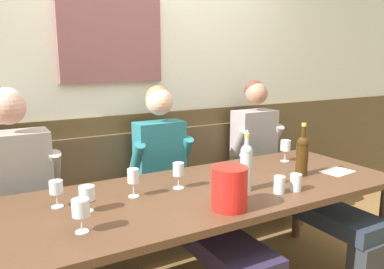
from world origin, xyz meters
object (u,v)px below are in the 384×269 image
at_px(wine_glass_left_end, 178,171).
at_px(water_tumbler_right, 279,185).
at_px(person_left_seat, 185,191).
at_px(wine_bottle_green_tall, 246,166).
at_px(dining_table, 210,200).
at_px(wine_glass_right_end, 87,194).
at_px(person_center_right_seat, 23,217).
at_px(water_tumbler_left, 296,182).
at_px(wine_glass_mid_right, 285,147).
at_px(wine_glass_mid_left, 133,177).
at_px(wine_bottle_amber_mid, 302,154).
at_px(wine_glass_center_rear, 81,209).
at_px(person_right_seat, 284,171).
at_px(wall_bench, 159,217).
at_px(ice_bucket, 229,188).
at_px(wine_glass_near_bucket, 56,189).

height_order(wine_glass_left_end, water_tumbler_right, wine_glass_left_end).
xyz_separation_m(person_left_seat, wine_bottle_green_tall, (0.16, -0.46, 0.27)).
relative_size(dining_table, water_tumbler_right, 24.08).
xyz_separation_m(wine_glass_left_end, wine_glass_right_end, (-0.56, -0.08, -0.02)).
relative_size(person_left_seat, wine_glass_right_end, 10.30).
height_order(person_center_right_seat, wine_bottle_green_tall, person_center_right_seat).
bearing_deg(water_tumbler_left, person_left_seat, 123.83).
relative_size(wine_glass_mid_right, wine_glass_mid_left, 1.00).
bearing_deg(wine_glass_mid_right, wine_glass_left_end, -171.84).
bearing_deg(wine_glass_right_end, wine_bottle_amber_mid, -3.61).
bearing_deg(wine_glass_center_rear, wine_glass_right_end, 69.64).
distance_m(person_right_seat, wine_glass_mid_right, 0.27).
distance_m(person_right_seat, wine_bottle_green_tall, 0.92).
bearing_deg(wine_glass_mid_right, wine_glass_mid_left, -173.59).
relative_size(wall_bench, wine_glass_left_end, 17.37).
xyz_separation_m(wine_bottle_amber_mid, wine_glass_mid_right, (0.15, 0.31, -0.03)).
relative_size(person_left_seat, water_tumbler_left, 13.73).
bearing_deg(wine_glass_right_end, dining_table, -1.06).
relative_size(wine_bottle_green_tall, wine_glass_mid_right, 2.11).
xyz_separation_m(wine_bottle_amber_mid, wine_glass_right_end, (-1.38, 0.09, -0.05)).
bearing_deg(ice_bucket, person_center_right_seat, 143.50).
height_order(person_left_seat, wine_bottle_amber_mid, person_left_seat).
height_order(wine_glass_near_bucket, water_tumbler_left, wine_glass_near_bucket).
xyz_separation_m(dining_table, ice_bucket, (-0.08, -0.31, 0.18)).
bearing_deg(wine_glass_left_end, dining_table, -31.27).
distance_m(wine_glass_near_bucket, water_tumbler_right, 1.21).
bearing_deg(ice_bucket, wall_bench, 85.66).
distance_m(person_right_seat, water_tumbler_left, 0.81).
xyz_separation_m(ice_bucket, wine_bottle_amber_mid, (0.74, 0.23, 0.03)).
bearing_deg(wine_bottle_amber_mid, water_tumbler_right, -152.84).
bearing_deg(dining_table, wine_glass_near_bucket, 169.95).
distance_m(ice_bucket, wine_bottle_amber_mid, 0.78).
bearing_deg(wine_glass_mid_right, ice_bucket, -148.57).
bearing_deg(water_tumbler_right, ice_bucket, -172.78).
relative_size(wine_glass_right_end, wine_glass_near_bucket, 0.93).
bearing_deg(wine_bottle_amber_mid, dining_table, 173.65).
height_order(person_center_right_seat, wine_bottle_amber_mid, person_center_right_seat).
height_order(dining_table, wine_glass_right_end, wine_glass_right_end).
height_order(person_left_seat, wine_glass_center_rear, person_left_seat).
bearing_deg(wall_bench, wine_glass_mid_left, -124.34).
relative_size(ice_bucket, wine_glass_mid_right, 1.37).
bearing_deg(person_center_right_seat, ice_bucket, -36.50).
distance_m(person_left_seat, wine_glass_center_rear, 0.99).
relative_size(person_right_seat, wine_glass_left_end, 8.75).
distance_m(wall_bench, wine_glass_mid_right, 1.11).
bearing_deg(water_tumbler_right, wine_glass_mid_right, 44.24).
bearing_deg(wine_glass_left_end, person_left_seat, 54.40).
relative_size(person_left_seat, person_right_seat, 1.00).
xyz_separation_m(ice_bucket, water_tumbler_right, (0.38, 0.05, -0.06)).
bearing_deg(person_center_right_seat, wine_bottle_green_tall, -23.09).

